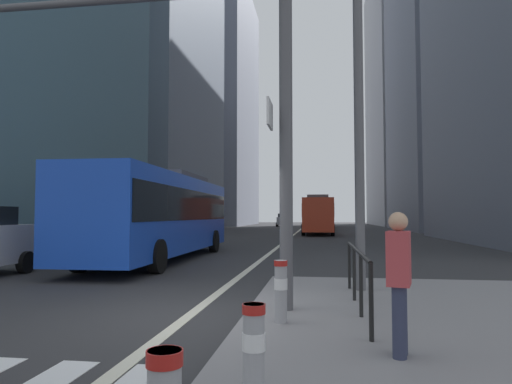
% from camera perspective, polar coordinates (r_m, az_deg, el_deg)
% --- Properties ---
extents(ground_plane, '(160.00, 160.00, 0.00)m').
position_cam_1_polar(ground_plane, '(27.42, 3.53, -6.53)').
color(ground_plane, '#303033').
extents(lane_centre_line, '(0.20, 80.00, 0.01)m').
position_cam_1_polar(lane_centre_line, '(37.38, 4.75, -5.58)').
color(lane_centre_line, beige).
rests_on(lane_centre_line, ground).
extents(office_tower_left_far, '(12.38, 24.19, 41.80)m').
position_cam_1_polar(office_tower_left_far, '(80.94, -5.24, 10.74)').
color(office_tower_left_far, slate).
rests_on(office_tower_left_far, ground).
extents(office_tower_right_mid, '(10.97, 19.81, 53.63)m').
position_cam_1_polar(office_tower_right_mid, '(61.02, 23.03, 21.56)').
color(office_tower_right_mid, slate).
rests_on(office_tower_right_mid, ground).
extents(office_tower_right_far, '(10.72, 24.64, 44.64)m').
position_cam_1_polar(office_tower_right_far, '(82.83, 18.50, 11.58)').
color(office_tower_right_far, '#9E9EA3').
rests_on(office_tower_right_far, ground).
extents(city_bus_blue_oncoming, '(2.83, 11.80, 3.40)m').
position_cam_1_polar(city_bus_blue_oncoming, '(17.23, -12.01, -2.45)').
color(city_bus_blue_oncoming, blue).
rests_on(city_bus_blue_oncoming, ground).
extents(city_bus_red_receding, '(2.76, 11.33, 3.40)m').
position_cam_1_polar(city_bus_red_receding, '(40.58, 7.91, -2.77)').
color(city_bus_red_receding, red).
rests_on(city_bus_red_receding, ground).
extents(city_bus_red_distant, '(2.81, 10.58, 3.40)m').
position_cam_1_polar(city_bus_red_distant, '(63.17, 8.53, -2.84)').
color(city_bus_red_distant, red).
rests_on(city_bus_red_distant, ground).
extents(car_oncoming_mid, '(2.16, 4.23, 1.94)m').
position_cam_1_polar(car_oncoming_mid, '(67.31, 3.52, -3.59)').
color(car_oncoming_mid, silver).
rests_on(car_oncoming_mid, ground).
extents(car_receding_near, '(2.19, 4.20, 1.94)m').
position_cam_1_polar(car_receding_near, '(53.32, 8.81, -3.72)').
color(car_receding_near, gold).
rests_on(car_receding_near, ground).
extents(traffic_signal_gantry, '(7.13, 0.65, 6.00)m').
position_cam_1_polar(traffic_signal_gantry, '(8.28, -13.71, 14.43)').
color(traffic_signal_gantry, '#515156').
rests_on(traffic_signal_gantry, median_island).
extents(street_lamp_post, '(5.50, 0.32, 8.00)m').
position_cam_1_polar(street_lamp_post, '(10.14, 12.95, 17.82)').
color(street_lamp_post, '#56565B').
rests_on(street_lamp_post, median_island).
extents(bollard_left, '(0.20, 0.20, 0.81)m').
position_cam_1_polar(bollard_left, '(3.88, -0.28, -19.33)').
color(bollard_left, '#99999E').
rests_on(bollard_left, median_island).
extents(bollard_right, '(0.20, 0.20, 0.89)m').
position_cam_1_polar(bollard_right, '(6.56, 3.20, -12.18)').
color(bollard_right, '#99999E').
rests_on(bollard_right, median_island).
extents(pedestrian_railing, '(0.06, 4.03, 0.98)m').
position_cam_1_polar(pedestrian_railing, '(7.71, 12.86, -9.06)').
color(pedestrian_railing, black).
rests_on(pedestrian_railing, median_island).
extents(pedestrian_waiting, '(0.33, 0.43, 1.58)m').
position_cam_1_polar(pedestrian_waiting, '(5.23, 17.88, -10.27)').
color(pedestrian_waiting, '#2D334C').
rests_on(pedestrian_waiting, median_island).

